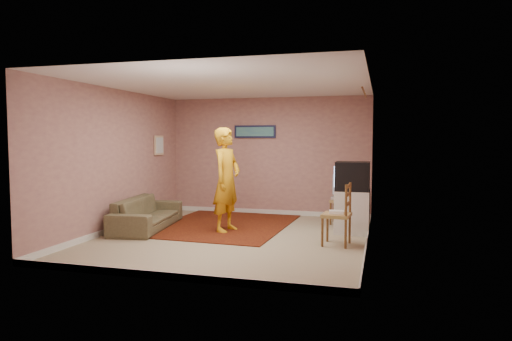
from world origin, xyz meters
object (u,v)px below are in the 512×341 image
(sofa, at_px, (147,213))
(tv_cabinet, at_px, (352,212))
(chair_b, at_px, (336,207))
(person, at_px, (227,180))
(chair_a, at_px, (342,195))
(crt_tv, at_px, (352,176))

(sofa, bearing_deg, tv_cabinet, -88.63)
(tv_cabinet, xyz_separation_m, sofa, (-3.75, -0.62, -0.09))
(tv_cabinet, relative_size, chair_b, 1.42)
(tv_cabinet, height_order, person, person)
(tv_cabinet, distance_m, chair_b, 1.06)
(tv_cabinet, xyz_separation_m, person, (-2.22, -0.46, 0.56))
(tv_cabinet, relative_size, chair_a, 1.49)
(chair_b, bearing_deg, tv_cabinet, 175.04)
(chair_a, xyz_separation_m, sofa, (-3.49, -1.47, -0.29))
(chair_b, bearing_deg, chair_a, -172.33)
(chair_b, distance_m, sofa, 3.60)
(tv_cabinet, height_order, sofa, tv_cabinet)
(tv_cabinet, relative_size, sofa, 0.39)
(person, bearing_deg, chair_a, -45.20)
(tv_cabinet, xyz_separation_m, chair_b, (-0.18, -1.02, 0.22))
(sofa, bearing_deg, chair_a, -75.17)
(sofa, bearing_deg, crt_tv, -88.62)
(crt_tv, relative_size, person, 0.32)
(tv_cabinet, height_order, crt_tv, crt_tv)
(chair_b, relative_size, sofa, 0.27)
(crt_tv, distance_m, person, 2.26)
(tv_cabinet, bearing_deg, sofa, -170.66)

